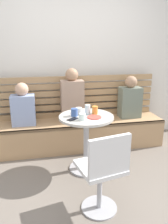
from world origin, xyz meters
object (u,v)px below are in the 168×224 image
Objects in this scene: white_chair at (103,171)px; person_child_middle at (130,99)px; person_adult at (72,98)px; cafe_table at (86,132)px; cup_glass_tall at (88,109)px; plate_small at (94,117)px; cup_glass_short at (82,117)px; person_child_left at (23,107)px; cup_ceramic_white at (79,110)px; cup_tumbler_orange at (95,110)px; cup_mug_blue at (74,112)px; phone_on_table at (73,119)px; booth_bench at (77,134)px.

white_chair is 1.78m from person_child_middle.
cafe_table is at bearing -84.69° from person_adult.
cup_glass_tall is (0.10, -0.63, -0.01)m from person_adult.
white_chair is 0.95m from cup_glass_tall.
white_chair reaches higher than plate_small.
person_adult is 0.85m from cup_glass_short.
person_child_middle reaches higher than plate_small.
person_child_left is 1.17m from plate_small.
person_child_left is at bearing 143.88° from cup_glass_tall.
person_adult reaches higher than person_child_left.
person_child_middle is (0.94, 0.01, -0.07)m from person_adult.
person_child_left is at bearing 143.47° from cup_ceramic_white.
white_chair is 8.50× the size of cup_tumbler_orange.
cup_glass_short is at bearing -138.06° from person_child_middle.
plate_small is at bearing -73.48° from cup_glass_tall.
white_chair is at bearing -120.15° from person_child_middle.
person_child_left is at bearing 131.05° from cup_glass_short.
cup_glass_short is 0.47× the size of plate_small.
cup_ceramic_white is 0.27m from plate_small.
cup_tumbler_orange is (-0.75, -0.65, 0.05)m from person_child_middle.
person_child_middle is (1.67, 0.03, 0.02)m from person_child_left.
white_chair is 7.08× the size of cup_glass_tall.
cup_mug_blue is at bearing -123.64° from cup_ceramic_white.
person_child_left is (-0.73, -0.02, -0.09)m from person_adult.
cup_glass_short is at bearing -90.62° from person_adult.
cup_mug_blue is (-0.08, -0.12, 0.01)m from cup_ceramic_white.
person_child_middle is at bearing 31.22° from cup_ceramic_white.
plate_small is at bearing -26.40° from cup_mug_blue.
plate_small is (-0.04, -0.15, -0.04)m from cup_tumbler_orange.
person_adult is at bearing 90.18° from cup_ceramic_white.
person_child_middle reaches higher than cup_glass_short.
plate_small reaches higher than cafe_table.
cup_glass_short is at bearing -153.41° from phone_on_table.
booth_bench is 33.75× the size of cup_ceramic_white.
person_adult is 0.67m from cup_tumbler_orange.
person_child_left is 5.22× the size of cup_glass_tall.
white_chair is 0.94m from cup_tumbler_orange.
person_child_left is at bearing 117.78° from white_chair.
phone_on_table is (-0.18, -0.10, 0.23)m from cafe_table.
cup_tumbler_orange reaches higher than booth_bench.
white_chair is at bearing -84.24° from cup_glass_short.
phone_on_table is at bearing -108.38° from cup_mug_blue.
cup_glass_short reaches higher than cup_ceramic_white.
cafe_table is at bearing -40.58° from person_child_left.
cup_glass_tall reaches higher than cafe_table.
person_adult is 5.79× the size of phone_on_table.
booth_bench is 0.59m from person_adult.
cup_mug_blue is (-0.13, 0.84, 0.32)m from white_chair.
cup_glass_tall is 0.18m from plate_small.
white_chair is 0.78m from plate_small.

